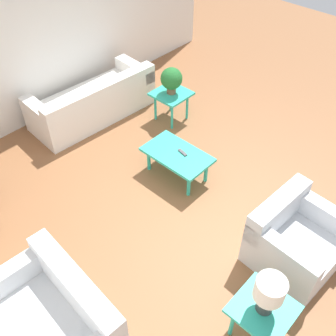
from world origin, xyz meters
TOP-DOWN VIEW (x-y plane):
  - ground_plane at (0.00, 0.00)m, footprint 14.00×14.00m
  - wall_right at (3.06, 0.00)m, footprint 0.12×7.20m
  - sofa at (2.36, -0.35)m, footprint 0.95×2.08m
  - armchair at (-1.43, -0.10)m, footprint 0.92×0.98m
  - loveseat at (-0.26, 2.25)m, footprint 1.36×0.95m
  - coffee_table at (0.43, -0.23)m, footprint 0.93×0.55m
  - side_table_plant at (1.39, -1.16)m, footprint 0.54×0.54m
  - side_table_lamp at (-1.66, 0.92)m, footprint 0.54×0.54m
  - potted_plant at (1.39, -1.16)m, footprint 0.34×0.34m
  - table_lamp at (-1.66, 0.92)m, footprint 0.27×0.27m
  - remote_control at (0.38, -0.28)m, footprint 0.16×0.07m

SIDE VIEW (x-z plane):
  - ground_plane at x=0.00m, z-range 0.00..0.00m
  - sofa at x=2.36m, z-range -0.08..0.63m
  - loveseat at x=-0.26m, z-range -0.09..0.68m
  - armchair at x=-1.43m, z-range -0.08..0.69m
  - coffee_table at x=0.43m, z-range 0.15..0.54m
  - remote_control at x=0.38m, z-range 0.40..0.42m
  - side_table_plant at x=1.39m, z-range 0.18..0.68m
  - side_table_lamp at x=-1.66m, z-range 0.18..0.68m
  - potted_plant at x=1.39m, z-range 0.53..0.96m
  - table_lamp at x=-1.66m, z-range 0.56..1.00m
  - wall_right at x=3.06m, z-range 0.00..2.70m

